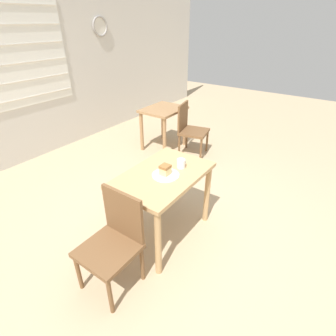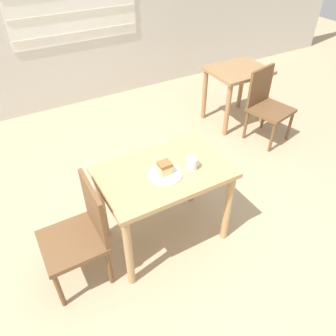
# 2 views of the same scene
# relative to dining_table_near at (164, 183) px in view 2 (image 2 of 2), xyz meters

# --- Properties ---
(ground_plane) EXTENTS (14.00, 14.00, 0.00)m
(ground_plane) POSITION_rel_dining_table_near_xyz_m (0.06, -0.18, -0.62)
(ground_plane) COLOR tan
(dining_table_near) EXTENTS (1.00, 0.64, 0.75)m
(dining_table_near) POSITION_rel_dining_table_near_xyz_m (0.00, 0.00, 0.00)
(dining_table_near) COLOR tan
(dining_table_near) RESTS_ON ground_plane
(dining_table_far) EXTENTS (0.72, 0.59, 0.72)m
(dining_table_far) POSITION_rel_dining_table_near_xyz_m (1.78, 1.30, -0.05)
(dining_table_far) COLOR #9E754C
(dining_table_far) RESTS_ON ground_plane
(chair_near_window) EXTENTS (0.44, 0.44, 0.87)m
(chair_near_window) POSITION_rel_dining_table_near_xyz_m (-0.70, -0.01, -0.16)
(chair_near_window) COLOR brown
(chair_near_window) RESTS_ON ground_plane
(chair_far_corner) EXTENTS (0.52, 0.52, 0.87)m
(chair_far_corner) POSITION_rel_dining_table_near_xyz_m (1.84, 0.80, -0.16)
(chair_far_corner) COLOR brown
(chair_far_corner) RESTS_ON ground_plane
(plate) EXTENTS (0.26, 0.26, 0.01)m
(plate) POSITION_rel_dining_table_near_xyz_m (-0.02, -0.05, 0.13)
(plate) COLOR white
(plate) RESTS_ON dining_table_near
(cake_slice) EXTENTS (0.09, 0.09, 0.10)m
(cake_slice) POSITION_rel_dining_table_near_xyz_m (-0.02, -0.04, 0.19)
(cake_slice) COLOR #E0C67F
(cake_slice) RESTS_ON plate
(coffee_mug) EXTENTS (0.09, 0.08, 0.09)m
(coffee_mug) POSITION_rel_dining_table_near_xyz_m (0.20, -0.08, 0.17)
(coffee_mug) COLOR white
(coffee_mug) RESTS_ON dining_table_near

